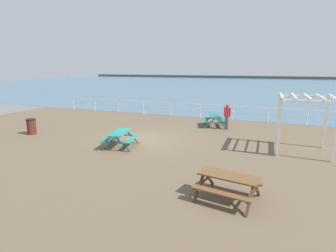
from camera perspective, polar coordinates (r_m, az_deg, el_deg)
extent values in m
cube|color=brown|center=(15.16, -5.59, -3.29)|extent=(30.00, 24.00, 0.20)
cube|color=#476B84|center=(66.14, 16.23, 8.40)|extent=(142.00, 90.00, 0.01)
cube|color=#4C4C47|center=(108.96, 18.67, 9.60)|extent=(142.00, 6.00, 1.80)
cube|color=white|center=(21.96, 3.75, 4.67)|extent=(23.00, 0.06, 0.06)
cube|color=white|center=(22.03, 3.73, 3.45)|extent=(23.00, 0.05, 0.05)
cylinder|color=white|center=(27.83, -19.44, 4.52)|extent=(0.07, 0.07, 1.05)
cylinder|color=white|center=(26.22, -15.22, 4.35)|extent=(0.07, 0.07, 1.05)
cylinder|color=white|center=(24.76, -10.48, 4.13)|extent=(0.07, 0.07, 1.05)
cylinder|color=white|center=(23.50, -5.20, 3.86)|extent=(0.07, 0.07, 1.05)
cylinder|color=white|center=(22.46, 0.63, 3.51)|extent=(0.07, 0.07, 1.05)
cylinder|color=white|center=(21.67, 6.94, 3.10)|extent=(0.07, 0.07, 1.05)
cylinder|color=white|center=(21.17, 13.63, 2.62)|extent=(0.07, 0.07, 1.05)
cylinder|color=white|center=(20.96, 20.55, 2.09)|extent=(0.07, 0.07, 1.05)
cylinder|color=white|center=(21.06, 27.50, 1.52)|extent=(0.07, 0.07, 1.05)
cube|color=#1E7A70|center=(13.79, -10.16, -1.35)|extent=(1.11, 1.92, 0.05)
cube|color=#1E7A70|center=(14.07, -12.51, -2.44)|extent=(0.68, 1.81, 0.04)
cube|color=#1E7A70|center=(13.68, -7.64, -2.67)|extent=(0.68, 1.81, 0.04)
cube|color=#165B54|center=(14.71, -10.55, -2.01)|extent=(0.79, 0.27, 0.79)
cube|color=#165B54|center=(14.49, -7.74, -2.13)|extent=(0.79, 0.27, 0.79)
cube|color=#165B54|center=(14.59, -9.16, -1.90)|extent=(1.47, 0.42, 0.04)
cube|color=#165B54|center=(13.30, -12.68, -3.64)|extent=(0.79, 0.27, 0.79)
cube|color=#165B54|center=(13.05, -9.59, -3.81)|extent=(0.79, 0.27, 0.79)
cube|color=#165B54|center=(13.16, -11.16, -3.54)|extent=(1.47, 0.42, 0.04)
cube|color=#1E7A70|center=(18.63, 9.96, 2.20)|extent=(1.17, 1.92, 0.05)
cube|color=#1E7A70|center=(18.65, 8.02, 1.34)|extent=(0.75, 1.80, 0.04)
cube|color=#1E7A70|center=(18.74, 11.81, 1.25)|extent=(0.75, 1.80, 0.04)
cube|color=#165B54|center=(19.44, 8.66, 1.54)|extent=(0.78, 0.30, 0.79)
cube|color=#165B54|center=(19.49, 10.86, 1.49)|extent=(0.78, 0.30, 0.79)
cube|color=#165B54|center=(19.46, 9.77, 1.65)|extent=(1.46, 0.47, 0.04)
cube|color=#165B54|center=(17.91, 8.88, 0.61)|extent=(0.78, 0.30, 0.79)
cube|color=#165B54|center=(17.97, 11.27, 0.56)|extent=(0.78, 0.30, 0.79)
cube|color=#165B54|center=(17.93, 10.08, 0.73)|extent=(1.46, 0.47, 0.04)
cube|color=brown|center=(8.45, 12.74, -10.33)|extent=(1.89, 0.99, 0.05)
cube|color=brown|center=(9.12, 13.96, -10.73)|extent=(1.82, 0.56, 0.04)
cube|color=brown|center=(8.04, 11.14, -13.83)|extent=(1.82, 0.56, 0.04)
cube|color=#50351E|center=(8.75, 18.40, -12.56)|extent=(0.21, 0.79, 0.79)
cube|color=#50351E|center=(8.09, 17.10, -14.60)|extent=(0.21, 0.79, 0.79)
cube|color=#50351E|center=(8.40, 17.80, -13.26)|extent=(0.31, 1.49, 0.04)
cube|color=#50351E|center=(9.17, 8.73, -10.85)|extent=(0.21, 0.79, 0.79)
cube|color=#50351E|center=(8.54, 6.71, -12.60)|extent=(0.21, 0.79, 0.79)
cube|color=#50351E|center=(8.84, 7.77, -11.43)|extent=(0.31, 1.49, 0.04)
cylinder|color=slate|center=(17.97, 12.18, 0.68)|extent=(0.14, 0.14, 0.85)
cylinder|color=slate|center=(17.87, 12.65, 0.59)|extent=(0.14, 0.14, 0.85)
cube|color=red|center=(17.79, 12.52, 2.89)|extent=(0.40, 0.35, 0.58)
cylinder|color=red|center=(17.91, 11.95, 3.08)|extent=(0.09, 0.09, 0.52)
cylinder|color=red|center=(17.66, 13.10, 2.89)|extent=(0.09, 0.09, 0.52)
sphere|color=brown|center=(17.73, 12.58, 4.18)|extent=(0.23, 0.23, 0.23)
cube|color=white|center=(15.38, 30.55, 0.43)|extent=(0.12, 0.12, 2.50)
cube|color=white|center=(13.27, 32.15, -1.40)|extent=(0.12, 0.12, 2.50)
cube|color=white|center=(15.13, 22.36, 1.05)|extent=(0.12, 0.12, 2.50)
cube|color=white|center=(12.97, 22.64, -0.71)|extent=(0.12, 0.12, 2.50)
cube|color=white|center=(14.13, 31.88, 4.77)|extent=(0.20, 2.44, 0.12)
cube|color=white|center=(13.86, 22.93, 5.54)|extent=(0.20, 2.44, 0.12)
cube|color=white|center=(15.04, 26.97, 5.64)|extent=(2.44, 0.20, 0.12)
cube|color=white|center=(12.87, 28.03, 4.62)|extent=(2.44, 0.20, 0.12)
cube|color=white|center=(13.85, 22.98, 6.03)|extent=(0.16, 2.56, 0.04)
cube|color=white|center=(13.88, 25.25, 5.85)|extent=(0.16, 2.56, 0.04)
cube|color=white|center=(13.94, 27.50, 5.66)|extent=(0.16, 2.56, 0.04)
cube|color=white|center=(14.02, 29.74, 5.46)|extent=(0.16, 2.56, 0.04)
cube|color=white|center=(14.12, 31.94, 5.25)|extent=(0.16, 2.56, 0.04)
cylinder|color=#591E19|center=(18.21, -27.05, -0.25)|extent=(0.52, 0.52, 0.85)
cylinder|color=black|center=(18.13, -27.19, 1.22)|extent=(0.55, 0.55, 0.10)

